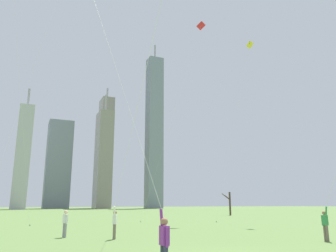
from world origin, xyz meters
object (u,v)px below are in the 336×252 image
at_px(distant_kite_low_near_trees_yellow, 247,62).
at_px(bare_tree_far_right_edge, 230,203).
at_px(kite_flyer_midfield_left_purple, 127,117).
at_px(kite_flyer_midfield_right_pink, 120,197).
at_px(distant_kite_high_overhead_red, 197,38).
at_px(kite_flyer_far_back_orange, 333,195).
at_px(bystander_watching_nearby, 65,222).
at_px(distant_kite_drifting_right_teal, 55,6).

distance_m(distant_kite_low_near_trees_yellow, bare_tree_far_right_edge, 28.18).
height_order(kite_flyer_midfield_left_purple, kite_flyer_midfield_right_pink, kite_flyer_midfield_left_purple).
bearing_deg(kite_flyer_midfield_right_pink, distant_kite_high_overhead_red, 49.52).
height_order(kite_flyer_midfield_right_pink, distant_kite_high_overhead_red, distant_kite_high_overhead_red).
bearing_deg(bare_tree_far_right_edge, distant_kite_high_overhead_red, -132.45).
bearing_deg(kite_flyer_far_back_orange, kite_flyer_midfield_left_purple, -170.34).
bearing_deg(kite_flyer_midfield_left_purple, bystander_watching_nearby, 93.69).
height_order(distant_kite_drifting_right_teal, bare_tree_far_right_edge, distant_kite_drifting_right_teal).
xyz_separation_m(distant_kite_high_overhead_red, bare_tree_far_right_edge, (14.50, 15.85, -20.89)).
distance_m(kite_flyer_midfield_right_pink, distant_kite_drifting_right_teal, 23.67).
distance_m(kite_flyer_midfield_right_pink, distant_kite_low_near_trees_yellow, 27.19).
relative_size(kite_flyer_midfield_right_pink, bare_tree_far_right_edge, 3.67).
xyz_separation_m(kite_flyer_midfield_right_pink, distant_kite_low_near_trees_yellow, (18.30, 11.98, 16.15)).
bearing_deg(distant_kite_low_near_trees_yellow, distant_kite_high_overhead_red, 132.10).
distance_m(kite_flyer_midfield_left_purple, bystander_watching_nearby, 11.46).
xyz_separation_m(kite_flyer_far_back_orange, distant_kite_drifting_right_teal, (-14.34, 18.34, 18.99)).
bearing_deg(distant_kite_low_near_trees_yellow, kite_flyer_midfield_left_purple, -136.70).
xyz_separation_m(kite_flyer_midfield_right_pink, distant_kite_high_overhead_red, (14.15, 16.57, 20.64)).
bearing_deg(kite_flyer_midfield_left_purple, distant_kite_low_near_trees_yellow, 43.30).
relative_size(distant_kite_drifting_right_teal, distant_kite_low_near_trees_yellow, 1.19).
height_order(kite_flyer_far_back_orange, kite_flyer_midfield_left_purple, kite_flyer_midfield_left_purple).
bearing_deg(distant_kite_drifting_right_teal, distant_kite_low_near_trees_yellow, -4.12).
distance_m(kite_flyer_far_back_orange, distant_kite_high_overhead_red, 29.86).
height_order(bystander_watching_nearby, distant_kite_high_overhead_red, distant_kite_high_overhead_red).
height_order(kite_flyer_midfield_right_pink, distant_kite_drifting_right_teal, distant_kite_drifting_right_teal).
xyz_separation_m(distant_kite_drifting_right_teal, distant_kite_high_overhead_red, (17.79, 3.01, 1.59)).
relative_size(kite_flyer_midfield_right_pink, distant_kite_high_overhead_red, 0.58).
bearing_deg(kite_flyer_far_back_orange, distant_kite_low_near_trees_yellow, 65.60).
bearing_deg(bare_tree_far_right_edge, distant_kite_low_near_trees_yellow, -116.84).
height_order(kite_flyer_midfield_left_purple, distant_kite_drifting_right_teal, distant_kite_drifting_right_teal).
xyz_separation_m(kite_flyer_far_back_orange, kite_flyer_midfield_left_purple, (-12.42, -2.11, 2.65)).
height_order(kite_flyer_far_back_orange, distant_kite_drifting_right_teal, distant_kite_drifting_right_teal).
bearing_deg(distant_kite_low_near_trees_yellow, distant_kite_drifting_right_teal, 175.88).
distance_m(kite_flyer_far_back_orange, kite_flyer_midfield_left_purple, 12.88).
bearing_deg(distant_kite_drifting_right_teal, distant_kite_high_overhead_red, 9.61).
relative_size(bystander_watching_nearby, distant_kite_drifting_right_teal, 0.06).
relative_size(kite_flyer_far_back_orange, kite_flyer_midfield_left_purple, 0.64).
height_order(distant_kite_drifting_right_teal, distant_kite_low_near_trees_yellow, distant_kite_drifting_right_teal).
relative_size(distant_kite_high_overhead_red, bare_tree_far_right_edge, 6.38).
distance_m(distant_kite_drifting_right_teal, bare_tree_far_right_edge, 42.08).
relative_size(kite_flyer_midfield_left_purple, distant_kite_drifting_right_teal, 0.75).
bearing_deg(kite_flyer_midfield_right_pink, kite_flyer_midfield_left_purple, -104.07).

